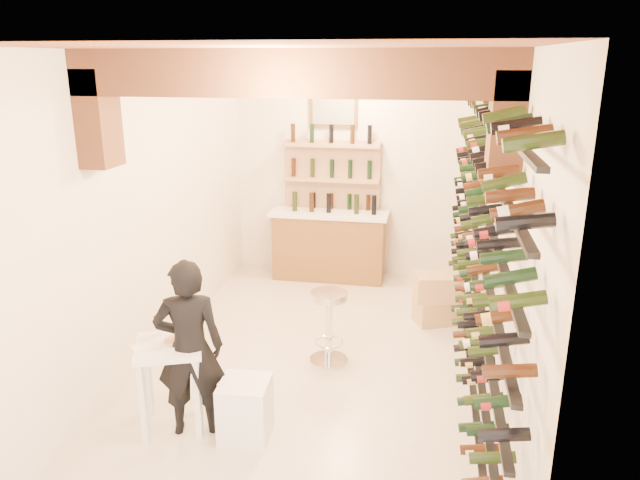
{
  "coord_description": "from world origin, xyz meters",
  "views": [
    {
      "loc": [
        1.1,
        -5.59,
        3.12
      ],
      "look_at": [
        0.0,
        0.3,
        1.3
      ],
      "focal_mm": 33.44,
      "sensor_mm": 36.0,
      "label": 1
    }
  ],
  "objects_px": {
    "person": "(189,348)",
    "chrome_barstool": "(329,322)",
    "back_counter": "(329,243)",
    "crate_lower": "(436,311)",
    "wine_rack": "(473,233)",
    "white_stool": "(245,409)",
    "tasting_table": "(170,359)"
  },
  "relations": [
    {
      "from": "tasting_table",
      "to": "crate_lower",
      "type": "height_order",
      "value": "tasting_table"
    },
    {
      "from": "crate_lower",
      "to": "person",
      "type": "bearing_deg",
      "value": -128.09
    },
    {
      "from": "back_counter",
      "to": "crate_lower",
      "type": "height_order",
      "value": "back_counter"
    },
    {
      "from": "back_counter",
      "to": "chrome_barstool",
      "type": "distance_m",
      "value": 2.59
    },
    {
      "from": "person",
      "to": "white_stool",
      "type": "bearing_deg",
      "value": 162.88
    },
    {
      "from": "back_counter",
      "to": "chrome_barstool",
      "type": "height_order",
      "value": "back_counter"
    },
    {
      "from": "person",
      "to": "chrome_barstool",
      "type": "bearing_deg",
      "value": -140.95
    },
    {
      "from": "crate_lower",
      "to": "back_counter",
      "type": "bearing_deg",
      "value": 139.87
    },
    {
      "from": "crate_lower",
      "to": "tasting_table",
      "type": "bearing_deg",
      "value": -130.99
    },
    {
      "from": "person",
      "to": "tasting_table",
      "type": "bearing_deg",
      "value": -25.83
    },
    {
      "from": "back_counter",
      "to": "tasting_table",
      "type": "xyz_separation_m",
      "value": [
        -0.72,
        -3.95,
        0.12
      ]
    },
    {
      "from": "back_counter",
      "to": "crate_lower",
      "type": "bearing_deg",
      "value": -40.13
    },
    {
      "from": "wine_rack",
      "to": "person",
      "type": "bearing_deg",
      "value": -150.34
    },
    {
      "from": "back_counter",
      "to": "white_stool",
      "type": "distance_m",
      "value": 3.99
    },
    {
      "from": "back_counter",
      "to": "white_stool",
      "type": "relative_size",
      "value": 3.29
    },
    {
      "from": "chrome_barstool",
      "to": "crate_lower",
      "type": "bearing_deg",
      "value": 47.23
    },
    {
      "from": "tasting_table",
      "to": "white_stool",
      "type": "height_order",
      "value": "tasting_table"
    },
    {
      "from": "chrome_barstool",
      "to": "tasting_table",
      "type": "bearing_deg",
      "value": -129.35
    },
    {
      "from": "person",
      "to": "chrome_barstool",
      "type": "height_order",
      "value": "person"
    },
    {
      "from": "tasting_table",
      "to": "person",
      "type": "distance_m",
      "value": 0.24
    },
    {
      "from": "wine_rack",
      "to": "white_stool",
      "type": "xyz_separation_m",
      "value": [
        -1.88,
        -1.33,
        -1.29
      ]
    },
    {
      "from": "tasting_table",
      "to": "person",
      "type": "bearing_deg",
      "value": -29.47
    },
    {
      "from": "white_stool",
      "to": "person",
      "type": "distance_m",
      "value": 0.71
    },
    {
      "from": "back_counter",
      "to": "white_stool",
      "type": "bearing_deg",
      "value": -90.66
    },
    {
      "from": "back_counter",
      "to": "crate_lower",
      "type": "distance_m",
      "value": 2.09
    },
    {
      "from": "tasting_table",
      "to": "chrome_barstool",
      "type": "relative_size",
      "value": 1.21
    },
    {
      "from": "wine_rack",
      "to": "chrome_barstool",
      "type": "distance_m",
      "value": 1.77
    },
    {
      "from": "wine_rack",
      "to": "chrome_barstool",
      "type": "relative_size",
      "value": 7.13
    },
    {
      "from": "back_counter",
      "to": "chrome_barstool",
      "type": "bearing_deg",
      "value": -80.37
    },
    {
      "from": "chrome_barstool",
      "to": "white_stool",
      "type": "bearing_deg",
      "value": -108.54
    },
    {
      "from": "person",
      "to": "crate_lower",
      "type": "height_order",
      "value": "person"
    },
    {
      "from": "back_counter",
      "to": "person",
      "type": "relative_size",
      "value": 1.08
    }
  ]
}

